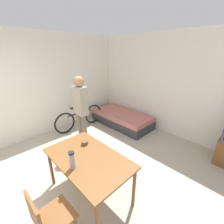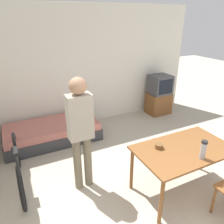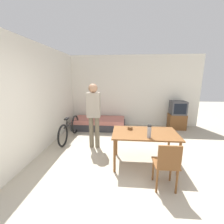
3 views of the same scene
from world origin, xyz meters
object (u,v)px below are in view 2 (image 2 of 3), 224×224
(person_standing, at_px, (80,128))
(thermos_flask, at_px, (203,149))
(dining_table, at_px, (183,153))
(mate_bowl, at_px, (159,146))
(tv, at_px, (159,95))
(bicycle, at_px, (18,166))
(daybed, at_px, (52,132))

(person_standing, bearing_deg, thermos_flask, -37.80)
(dining_table, height_order, mate_bowl, mate_bowl)
(thermos_flask, bearing_deg, tv, 62.15)
(thermos_flask, height_order, mate_bowl, thermos_flask)
(tv, xyz_separation_m, person_standing, (-2.75, -1.76, 0.50))
(tv, height_order, bicycle, tv)
(thermos_flask, bearing_deg, daybed, 118.87)
(tv, xyz_separation_m, bicycle, (-3.62, -1.28, -0.19))
(tv, relative_size, person_standing, 0.60)
(daybed, distance_m, dining_table, 2.73)
(bicycle, bearing_deg, tv, 19.49)
(dining_table, bearing_deg, bicycle, 150.35)
(bicycle, distance_m, mate_bowl, 2.14)
(dining_table, bearing_deg, person_standing, 149.86)
(tv, distance_m, thermos_flask, 3.14)
(bicycle, xyz_separation_m, person_standing, (0.87, -0.48, 0.69))
(dining_table, height_order, person_standing, person_standing)
(mate_bowl, bearing_deg, dining_table, -27.45)
(dining_table, relative_size, mate_bowl, 12.32)
(tv, relative_size, dining_table, 0.77)
(daybed, bearing_deg, thermos_flask, -61.13)
(thermos_flask, distance_m, mate_bowl, 0.57)
(person_standing, bearing_deg, tv, 32.70)
(bicycle, relative_size, mate_bowl, 14.77)
(daybed, distance_m, tv, 2.90)
(dining_table, bearing_deg, tv, 58.91)
(person_standing, relative_size, mate_bowl, 15.64)
(daybed, height_order, thermos_flask, thermos_flask)
(thermos_flask, relative_size, mate_bowl, 2.33)
(daybed, xyz_separation_m, tv, (2.88, 0.18, 0.33))
(bicycle, distance_m, person_standing, 1.21)
(tv, height_order, mate_bowl, tv)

